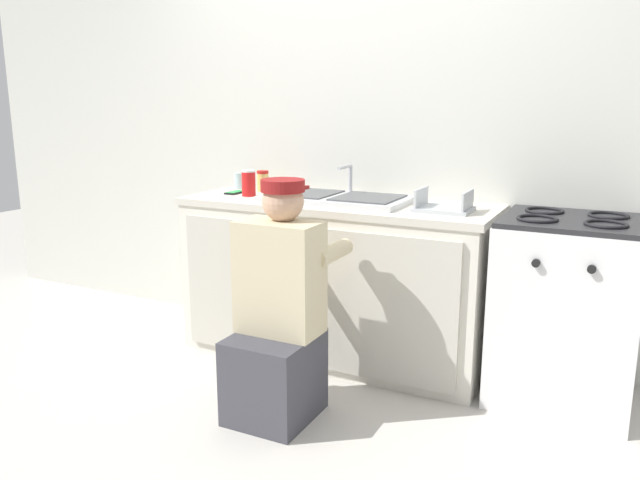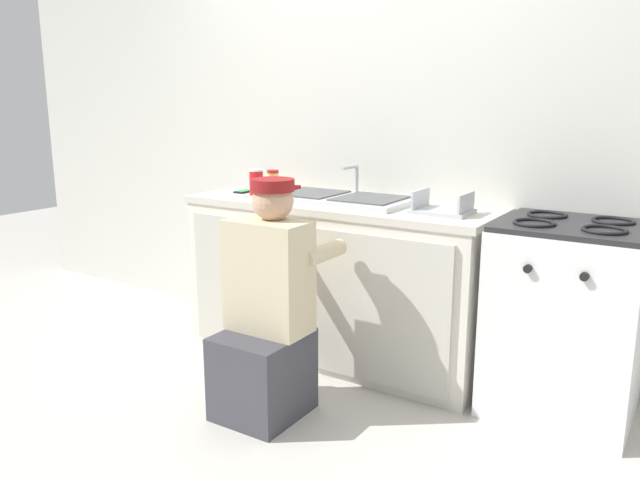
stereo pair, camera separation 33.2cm
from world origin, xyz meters
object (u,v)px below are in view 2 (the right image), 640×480
at_px(dish_rack_tray, 442,209).
at_px(stove_range, 565,319).
at_px(plumber_person, 267,319).
at_px(soda_cup_red, 256,182).
at_px(sink_double_basin, 340,198).
at_px(water_glass, 252,180).
at_px(cell_phone, 245,191).
at_px(condiment_jar, 273,180).

bearing_deg(dish_rack_tray, stove_range, 4.52).
bearing_deg(plumber_person, soda_cup_red, 130.60).
xyz_separation_m(sink_double_basin, dish_rack_tray, (0.62, -0.05, 0.01)).
bearing_deg(plumber_person, water_glass, 131.33).
relative_size(sink_double_basin, stove_range, 0.87).
bearing_deg(soda_cup_red, dish_rack_tray, 0.13).
distance_m(plumber_person, dish_rack_tray, 1.01).
xyz_separation_m(stove_range, plumber_person, (-1.16, -0.76, 0.00)).
relative_size(plumber_person, cell_phone, 7.89).
height_order(soda_cup_red, water_glass, soda_cup_red).
bearing_deg(stove_range, cell_phone, 179.95).
height_order(soda_cup_red, cell_phone, soda_cup_red).
relative_size(stove_range, dish_rack_tray, 3.30).
relative_size(plumber_person, water_glass, 11.04).
relative_size(soda_cup_red, cell_phone, 1.09).
bearing_deg(water_glass, cell_phone, -63.22).
bearing_deg(stove_range, plumber_person, -146.98).
bearing_deg(sink_double_basin, condiment_jar, 165.82).
bearing_deg(soda_cup_red, sink_double_basin, 5.57).
bearing_deg(stove_range, condiment_jar, 175.37).
relative_size(sink_double_basin, soda_cup_red, 5.26).
relative_size(stove_range, condiment_jar, 7.21).
bearing_deg(water_glass, sink_double_basin, -13.56).
bearing_deg(water_glass, plumber_person, -48.67).
height_order(plumber_person, soda_cup_red, plumber_person).
height_order(plumber_person, cell_phone, plumber_person).
xyz_separation_m(sink_double_basin, water_glass, (-0.77, 0.18, 0.03)).
height_order(sink_double_basin, water_glass, sink_double_basin).
xyz_separation_m(plumber_person, condiment_jar, (-0.63, 0.90, 0.51)).
xyz_separation_m(stove_range, water_glass, (-1.99, 0.19, 0.50)).
bearing_deg(plumber_person, stove_range, 33.02).
bearing_deg(dish_rack_tray, sink_double_basin, 175.38).
relative_size(sink_double_basin, cell_phone, 5.71).
xyz_separation_m(sink_double_basin, condiment_jar, (-0.57, 0.14, 0.05)).
bearing_deg(dish_rack_tray, plumber_person, -128.17).
bearing_deg(condiment_jar, dish_rack_tray, -9.25).
distance_m(soda_cup_red, cell_phone, 0.16).
bearing_deg(dish_rack_tray, soda_cup_red, -179.87).
bearing_deg(dish_rack_tray, condiment_jar, 170.75).
height_order(condiment_jar, cell_phone, condiment_jar).
bearing_deg(sink_double_basin, water_glass, 166.44).
xyz_separation_m(water_glass, cell_phone, (0.09, -0.19, -0.04)).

